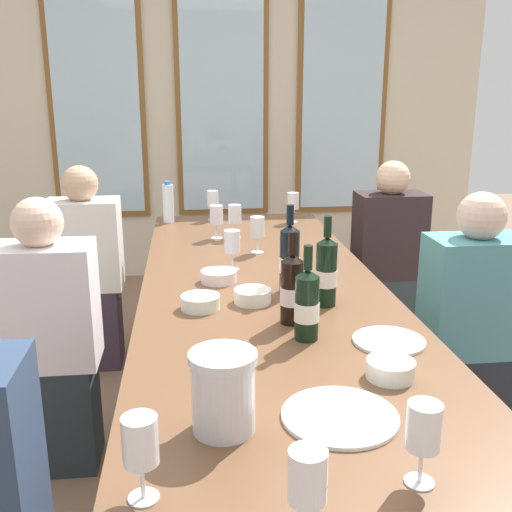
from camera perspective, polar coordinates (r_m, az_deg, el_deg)
The scene contains 28 objects.
ground_plane at distance 2.67m, azimuth 0.73°, elevation -18.23°, with size 12.00×12.00×0.00m, color #81604C.
back_wall_with_windows at distance 4.82m, azimuth -3.29°, elevation 15.18°, with size 4.16×0.10×2.90m.
dining_table at distance 2.36m, azimuth 0.79°, elevation -4.46°, with size 0.96×2.82×0.74m.
white_plate_0 at distance 1.90m, azimuth 12.54°, elevation -7.90°, with size 0.22×0.22×0.01m, color white.
white_plate_1 at distance 1.48m, azimuth 7.99°, elevation -14.87°, with size 0.28×0.28×0.01m, color white.
metal_pitcher at distance 1.38m, azimuth -3.13°, elevation -12.75°, with size 0.16×0.16×0.19m.
wine_bottle_0 at distance 1.85m, azimuth 4.88°, elevation -4.63°, with size 0.08×0.08×0.30m.
wine_bottle_1 at distance 2.26m, azimuth 3.22°, elevation -0.24°, with size 0.08×0.08×0.34m.
wine_bottle_2 at distance 2.14m, azimuth 6.72°, elevation -1.46°, with size 0.08×0.08×0.33m.
wine_bottle_3 at distance 1.97m, azimuth 3.44°, elevation -3.13°, with size 0.08×0.08×0.31m.
tasting_bowl_0 at distance 1.67m, azimuth 12.70°, elevation -10.48°, with size 0.13×0.13×0.05m, color white.
tasting_bowl_1 at distance 2.41m, azimuth -3.56°, elevation -1.93°, with size 0.14×0.14×0.05m, color white.
tasting_bowl_2 at distance 2.13m, azimuth -5.32°, elevation -4.41°, with size 0.14×0.14×0.05m, color white.
tasting_bowl_3 at distance 2.18m, azimuth -0.32°, elevation -3.83°, with size 0.14×0.14×0.05m, color white.
water_bottle at distance 3.50m, azimuth -8.37°, elevation 5.02°, with size 0.06×0.06×0.24m.
wine_glass_0 at distance 1.24m, azimuth 15.68°, elevation -15.74°, with size 0.07×0.07×0.17m.
wine_glass_1 at distance 3.10m, azimuth -2.03°, elevation 3.86°, with size 0.07×0.07×0.17m.
wine_glass_2 at distance 1.18m, azimuth -10.97°, elevation -17.07°, with size 0.07×0.07×0.17m.
wine_glass_3 at distance 3.54m, azimuth -4.15°, elevation 5.32°, with size 0.07×0.07×0.17m.
wine_glass_4 at distance 1.07m, azimuth 4.94°, elevation -20.37°, with size 0.07×0.07×0.17m.
wine_glass_5 at distance 3.47m, azimuth 3.54°, elevation 5.14°, with size 0.07×0.07×0.17m.
wine_glass_6 at distance 2.54m, azimuth -2.30°, elevation 1.21°, with size 0.07×0.07×0.17m.
wine_glass_7 at distance 2.81m, azimuth 0.13°, elevation 2.62°, with size 0.07×0.07×0.17m.
wine_glass_8 at distance 3.09m, azimuth -3.80°, elevation 3.87°, with size 0.07×0.07×0.17m.
seated_person_2 at distance 2.50m, azimuth -19.08°, elevation -8.00°, with size 0.38×0.24×1.11m.
seated_person_3 at distance 2.62m, azimuth 19.68°, elevation -6.95°, with size 0.38×0.24×1.11m.
seated_person_4 at distance 3.36m, azimuth -15.82°, elevation -1.64°, with size 0.38×0.24×1.11m.
seated_person_5 at distance 3.51m, azimuth 12.44°, elevation -0.64°, with size 0.38×0.24×1.11m.
Camera 1 is at (-0.29, -2.20, 1.49)m, focal length 41.96 mm.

